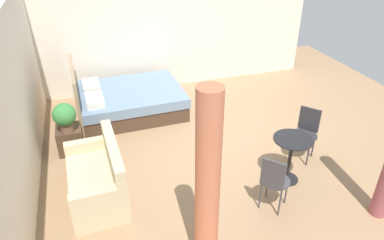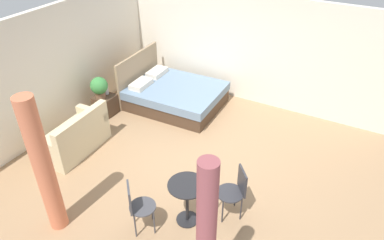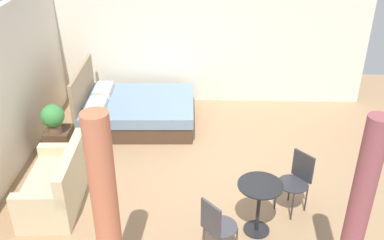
{
  "view_description": "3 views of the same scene",
  "coord_description": "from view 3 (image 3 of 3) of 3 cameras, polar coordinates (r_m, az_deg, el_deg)",
  "views": [
    {
      "loc": [
        -5.09,
        2.14,
        3.58
      ],
      "look_at": [
        -0.21,
        0.59,
        0.62
      ],
      "focal_mm": 33.35,
      "sensor_mm": 36.0,
      "label": 1
    },
    {
      "loc": [
        -4.7,
        -2.48,
        4.39
      ],
      "look_at": [
        0.28,
        0.26,
        0.65
      ],
      "focal_mm": 33.37,
      "sensor_mm": 36.0,
      "label": 2
    },
    {
      "loc": [
        -5.75,
        0.16,
        4.01
      ],
      "look_at": [
        -0.04,
        0.31,
        0.93
      ],
      "focal_mm": 40.11,
      "sensor_mm": 36.0,
      "label": 3
    }
  ],
  "objects": [
    {
      "name": "curtain_left",
      "position": [
        4.68,
        21.11,
        -11.92
      ],
      "size": [
        0.22,
        0.22,
        2.26
      ],
      "color": "#994C51",
      "rests_on": "ground"
    },
    {
      "name": "bed",
      "position": [
        8.27,
        -7.54,
        1.28
      ],
      "size": [
        1.69,
        2.14,
        1.13
      ],
      "color": "#473323",
      "rests_on": "ground"
    },
    {
      "name": "ground_plane",
      "position": [
        7.02,
        2.59,
        -6.64
      ],
      "size": [
        8.32,
        9.29,
        0.02
      ],
      "primitive_type": "cube",
      "color": "#9E7A56"
    },
    {
      "name": "potted_plant",
      "position": [
        7.33,
        -18.01,
        0.34
      ],
      "size": [
        0.38,
        0.38,
        0.51
      ],
      "color": "brown",
      "rests_on": "nightstand"
    },
    {
      "name": "cafe_chair_near_window",
      "position": [
        5.2,
        3.21,
        -13.72
      ],
      "size": [
        0.56,
        0.56,
        0.88
      ],
      "color": "#3F3F44",
      "rests_on": "ground"
    },
    {
      "name": "nightstand",
      "position": [
        7.65,
        -17.18,
        -2.7
      ],
      "size": [
        0.44,
        0.42,
        0.45
      ],
      "color": "#473323",
      "rests_on": "ground"
    },
    {
      "name": "vase",
      "position": [
        7.62,
        -17.53,
        -0.22
      ],
      "size": [
        0.12,
        0.12,
        0.17
      ],
      "color": "silver",
      "rests_on": "nightstand"
    },
    {
      "name": "wall_right",
      "position": [
        8.85,
        2.54,
        10.22
      ],
      "size": [
        0.12,
        6.29,
        2.53
      ],
      "primitive_type": "cube",
      "color": "silver",
      "rests_on": "ground"
    },
    {
      "name": "couch",
      "position": [
        6.45,
        -17.51,
        -8.34
      ],
      "size": [
        1.38,
        0.78,
        0.86
      ],
      "color": "beige",
      "rests_on": "ground"
    },
    {
      "name": "curtain_right",
      "position": [
        4.51,
        -11.36,
        -11.95
      ],
      "size": [
        0.27,
        0.27,
        2.26
      ],
      "color": "#D1704C",
      "rests_on": "ground"
    },
    {
      "name": "wall_back",
      "position": [
        7.04,
        -23.74,
        2.84
      ],
      "size": [
        8.32,
        0.12,
        2.53
      ],
      "primitive_type": "cube",
      "color": "silver",
      "rests_on": "ground"
    },
    {
      "name": "balcony_table",
      "position": [
        5.63,
        8.92,
        -10.38
      ],
      "size": [
        0.58,
        0.58,
        0.75
      ],
      "color": "black",
      "rests_on": "ground"
    },
    {
      "name": "cafe_chair_near_couch",
      "position": [
        6.11,
        13.84,
        -7.37
      ],
      "size": [
        0.6,
        0.6,
        0.87
      ],
      "color": "#2D2D33",
      "rests_on": "ground"
    }
  ]
}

